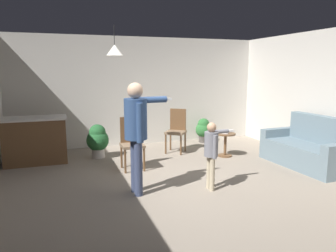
{
  "coord_description": "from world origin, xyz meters",
  "views": [
    {
      "loc": [
        -1.99,
        -4.82,
        1.9
      ],
      "look_at": [
        -0.31,
        0.04,
        1.0
      ],
      "focal_mm": 34.53,
      "sensor_mm": 36.0,
      "label": 1
    }
  ],
  "objects": [
    {
      "name": "kitchen_counter",
      "position": [
        -2.45,
        2.15,
        0.48
      ],
      "size": [
        1.26,
        0.66,
        0.95
      ],
      "color": "brown",
      "rests_on": "ground"
    },
    {
      "name": "couch_floral",
      "position": [
        2.68,
        0.16,
        0.33
      ],
      "size": [
        0.94,
        1.84,
        1.0
      ],
      "rotation": [
        0.0,
        0.0,
        1.62
      ],
      "color": "slate",
      "rests_on": "ground"
    },
    {
      "name": "spare_remote_on_table",
      "position": [
        1.44,
        1.3,
        0.54
      ],
      "size": [
        0.12,
        0.11,
        0.04
      ],
      "primitive_type": "cube",
      "rotation": [
        0.0,
        0.0,
        0.9
      ],
      "color": "white",
      "rests_on": "side_table_by_couch"
    },
    {
      "name": "dining_chair_by_counter",
      "position": [
        -0.68,
        1.14,
        0.55
      ],
      "size": [
        0.42,
        0.42,
        1.0
      ],
      "rotation": [
        0.0,
        0.0,
        3.14
      ],
      "color": "brown",
      "rests_on": "ground"
    },
    {
      "name": "person_adult",
      "position": [
        -0.88,
        -0.15,
        1.06
      ],
      "size": [
        0.83,
        0.54,
        1.71
      ],
      "rotation": [
        0.0,
        0.0,
        -1.5
      ],
      "color": "#384260",
      "rests_on": "ground"
    },
    {
      "name": "wall_back",
      "position": [
        0.0,
        3.2,
        1.35
      ],
      "size": [
        6.4,
        0.1,
        2.7
      ],
      "primitive_type": "cube",
      "color": "beige",
      "rests_on": "ground"
    },
    {
      "name": "ceiling_light_pendant",
      "position": [
        -0.93,
        1.24,
        2.25
      ],
      "size": [
        0.32,
        0.32,
        0.55
      ],
      "color": "silver"
    },
    {
      "name": "ground",
      "position": [
        0.0,
        0.0,
        0.0
      ],
      "size": [
        7.68,
        7.68,
        0.0
      ],
      "primitive_type": "plane",
      "color": "gray"
    },
    {
      "name": "dining_chair_near_wall",
      "position": [
        0.6,
        2.07,
        0.55
      ],
      "size": [
        0.59,
        0.59,
        1.0
      ],
      "rotation": [
        0.0,
        0.0,
        2.49
      ],
      "color": "brown",
      "rests_on": "ground"
    },
    {
      "name": "potted_plant_by_wall",
      "position": [
        -1.2,
        2.15,
        0.41
      ],
      "size": [
        0.48,
        0.48,
        0.74
      ],
      "color": "#B7B2AD",
      "rests_on": "ground"
    },
    {
      "name": "person_child",
      "position": [
        0.28,
        -0.37,
        0.68
      ],
      "size": [
        0.57,
        0.32,
        1.09
      ],
      "rotation": [
        0.0,
        0.0,
        -1.56
      ],
      "color": "tan",
      "rests_on": "ground"
    },
    {
      "name": "potted_plant_corner",
      "position": [
        1.63,
        2.79,
        0.35
      ],
      "size": [
        0.41,
        0.41,
        0.64
      ],
      "color": "#4C4742",
      "rests_on": "ground"
    },
    {
      "name": "side_table_by_couch",
      "position": [
        1.48,
        1.34,
        0.33
      ],
      "size": [
        0.44,
        0.44,
        0.52
      ],
      "color": "brown",
      "rests_on": "ground"
    }
  ]
}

